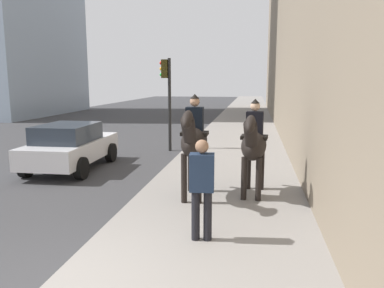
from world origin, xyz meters
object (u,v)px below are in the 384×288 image
mounted_horse_near (194,141)px  car_near_lane (70,146)px  pedestrian_greeting (202,183)px  mounted_horse_far (254,144)px  traffic_light_near_curb (167,89)px

mounted_horse_near → car_near_lane: bearing=-122.0°
pedestrian_greeting → car_near_lane: (4.86, 4.80, -0.35)m
mounted_horse_far → pedestrian_greeting: size_ratio=1.31×
mounted_horse_far → car_near_lane: bearing=-106.3°
traffic_light_near_curb → pedestrian_greeting: bearing=-163.3°
mounted_horse_near → traffic_light_near_curb: 6.59m
mounted_horse_far → traffic_light_near_curb: (5.78, 3.35, 1.09)m
traffic_light_near_curb → mounted_horse_near: bearing=-161.8°
car_near_lane → traffic_light_near_curb: bearing=-33.6°
mounted_horse_near → pedestrian_greeting: (-2.26, -0.49, -0.34)m
pedestrian_greeting → traffic_light_near_curb: size_ratio=0.47×
mounted_horse_far → car_near_lane: (2.20, 5.62, -0.58)m
pedestrian_greeting → mounted_horse_near: bearing=8.1°
mounted_horse_far → car_near_lane: mounted_horse_far is taller
mounted_horse_near → traffic_light_near_curb: (6.19, 2.04, 0.98)m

